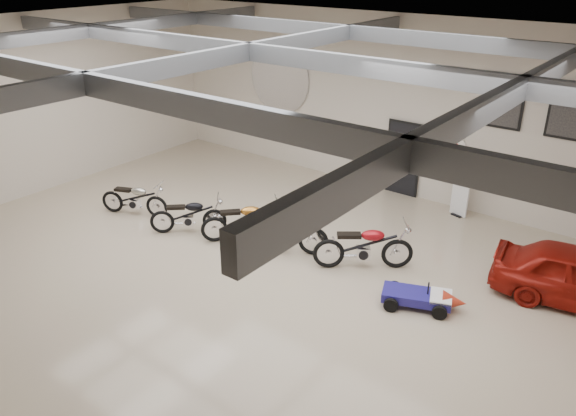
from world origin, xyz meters
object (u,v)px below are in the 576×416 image
Objects in this scene: motorcycle_black at (188,215)px; motorcycle_yellow at (281,231)px; motorcycle_gold at (243,220)px; go_kart at (424,294)px; motorcycle_red at (363,245)px; banner_stand at (462,184)px; motorcycle_silver at (134,198)px.

motorcycle_black is 0.86× the size of motorcycle_yellow.
go_kart is (4.77, -0.00, -0.22)m from motorcycle_gold.
motorcycle_red is at bearing -35.83° from motorcycle_gold.
banner_stand reaches higher than motorcycle_red.
motorcycle_red reaches higher than motorcycle_yellow.
banner_stand is at bearing 3.60° from motorcycle_black.
motorcycle_gold is at bearing 153.68° from motorcycle_red.
motorcycle_red is at bearing -11.05° from motorcycle_silver.
motorcycle_yellow is 3.63m from go_kart.
motorcycle_red reaches higher than motorcycle_black.
motorcycle_black is (-5.00, -5.06, -0.43)m from banner_stand.
motorcycle_silver is 1.14× the size of go_kart.
motorcycle_red is at bearing -14.15° from motorcycle_yellow.
go_kart is (6.12, 0.54, -0.19)m from motorcycle_black.
banner_stand is at bearing 82.33° from go_kart.
motorcycle_black is at bearing 155.06° from motorcycle_gold.
motorcycle_gold is 4.77m from go_kart.
motorcycle_silver is 0.93× the size of motorcycle_gold.
banner_stand reaches higher than motorcycle_silver.
motorcycle_red reaches higher than go_kart.
banner_stand reaches higher than motorcycle_yellow.
motorcycle_gold is at bearing 158.34° from go_kart.
go_kart is at bearing -31.71° from motorcycle_yellow.
motorcycle_black is 0.93× the size of motorcycle_gold.
motorcycle_black is 1.13× the size of go_kart.
motorcycle_silver is 1.00× the size of motorcycle_black.
motorcycle_yellow is at bearing 158.04° from go_kart.
motorcycle_gold is at bearing -10.50° from motorcycle_silver.
motorcycle_silver is at bearing 143.11° from motorcycle_black.
banner_stand is at bearing 4.08° from motorcycle_gold.
go_kart is (1.12, -4.52, -0.62)m from banner_stand.
motorcycle_yellow is at bearing 159.71° from motorcycle_red.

